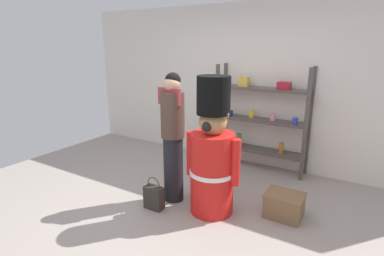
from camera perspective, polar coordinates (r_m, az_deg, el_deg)
ground_plane at (r=3.72m, az=-4.02°, el=-16.24°), size 6.40×6.40×0.00m
back_wall at (r=5.16m, az=10.08°, el=7.89°), size 6.40×0.12×2.60m
merchandise_shelf at (r=4.91m, az=12.82°, el=1.88°), size 1.46×0.35×1.65m
teddy_bear_guard at (r=3.53m, az=3.85°, el=-5.30°), size 0.69×0.53×1.62m
person_shopper at (r=3.76m, az=-3.61°, el=-1.37°), size 0.31×0.29×1.63m
shopping_bag at (r=3.83m, az=-7.14°, el=-12.75°), size 0.24×0.13×0.41m
display_crate at (r=3.80m, az=16.88°, el=-13.68°), size 0.43×0.35×0.29m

